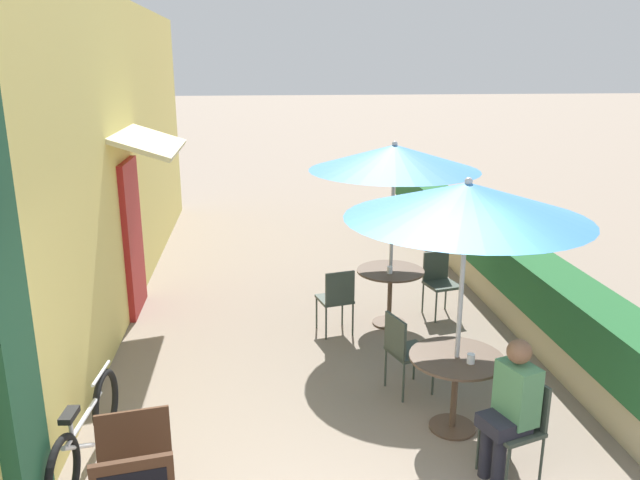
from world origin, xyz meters
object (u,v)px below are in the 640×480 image
object	(u,v)px
cafe_chair_near_right	(404,347)
bicycle_leaning	(86,434)
seated_patron_near_left	(511,404)
coffee_cup_mid	(390,270)
patio_umbrella_near	(467,201)
cafe_chair_mid_left	(337,296)
cafe_chair_near_left	(520,420)
cafe_chair_mid_right	(439,278)
patio_table_mid	(390,283)
coffee_cup_near	(471,359)
patio_table_near	(456,374)
patio_umbrella_mid	(394,158)

from	to	relation	value
cafe_chair_near_right	bicycle_leaning	bearing A→B (deg)	-90.39
seated_patron_near_left	coffee_cup_mid	xyz separation A→B (m)	(-0.33, 3.10, 0.11)
patio_umbrella_near	cafe_chair_mid_left	xyz separation A→B (m)	(-0.82, 2.22, -1.70)
cafe_chair_near_right	cafe_chair_mid_left	world-z (taller)	same
cafe_chair_mid_left	bicycle_leaning	distance (m)	3.50
cafe_chair_near_left	cafe_chair_mid_right	distance (m)	3.46
patio_umbrella_near	cafe_chair_near_left	world-z (taller)	patio_umbrella_near
cafe_chair_mid_right	cafe_chair_near_right	bearing A→B (deg)	50.70
patio_umbrella_near	patio_table_mid	size ratio (longest dim) A/B	2.77
patio_table_mid	cafe_chair_near_left	bearing A→B (deg)	-82.85
cafe_chair_mid_right	coffee_cup_near	bearing A→B (deg)	65.13
patio_table_near	bicycle_leaning	xyz separation A→B (m)	(-3.29, -0.25, -0.25)
seated_patron_near_left	cafe_chair_mid_left	distance (m)	3.15
patio_umbrella_near	bicycle_leaning	world-z (taller)	patio_umbrella_near
patio_table_mid	seated_patron_near_left	bearing A→B (deg)	-84.79
cafe_chair_near_right	cafe_chair_mid_right	bearing A→B (deg)	135.85
patio_table_mid	patio_umbrella_mid	distance (m)	1.64
cafe_chair_near_left	cafe_chair_mid_left	bearing A→B (deg)	2.79
cafe_chair_mid_left	bicycle_leaning	world-z (taller)	cafe_chair_mid_left
cafe_chair_near_left	coffee_cup_mid	bearing A→B (deg)	-10.27
coffee_cup_near	cafe_chair_mid_right	bearing A→B (deg)	78.70
patio_umbrella_near	cafe_chair_near_right	world-z (taller)	patio_umbrella_near
cafe_chair_near_right	coffee_cup_mid	bearing A→B (deg)	154.74
cafe_chair_near_left	coffee_cup_mid	size ratio (longest dim) A/B	9.67
cafe_chair_near_left	bicycle_leaning	size ratio (longest dim) A/B	0.52
seated_patron_near_left	cafe_chair_near_right	xyz separation A→B (m)	(-0.53, 1.46, -0.17)
coffee_cup_near	patio_umbrella_near	bearing A→B (deg)	120.00
seated_patron_near_left	patio_table_mid	size ratio (longest dim) A/B	1.43
patio_table_mid	bicycle_leaning	size ratio (longest dim) A/B	0.52
patio_table_mid	cafe_chair_near_right	bearing A→B (deg)	-97.62
coffee_cup_mid	patio_umbrella_mid	bearing A→B (deg)	72.31
cafe_chair_near_right	patio_table_mid	xyz separation A→B (m)	(0.24, 1.76, 0.06)
cafe_chair_near_left	cafe_chair_mid_right	world-z (taller)	same
coffee_cup_near	cafe_chair_near_right	bearing A→B (deg)	115.05
seated_patron_near_left	patio_umbrella_near	bearing A→B (deg)	-2.60
cafe_chair_near_left	patio_table_mid	bearing A→B (deg)	-11.26
patio_table_near	patio_umbrella_mid	distance (m)	2.97
patio_umbrella_near	bicycle_leaning	size ratio (longest dim) A/B	1.45
seated_patron_near_left	bicycle_leaning	bearing A→B (deg)	63.52
patio_table_near	patio_umbrella_near	bearing A→B (deg)	45.00
coffee_cup_mid	bicycle_leaning	world-z (taller)	coffee_cup_mid
patio_table_mid	cafe_chair_mid_left	size ratio (longest dim) A/B	1.01
patio_table_near	bicycle_leaning	size ratio (longest dim) A/B	0.52
coffee_cup_near	coffee_cup_mid	bearing A→B (deg)	94.63
patio_table_near	patio_table_mid	world-z (taller)	same
cafe_chair_mid_right	coffee_cup_mid	size ratio (longest dim) A/B	9.67
cafe_chair_mid_right	patio_umbrella_mid	bearing A→B (deg)	5.62
cafe_chair_near_right	patio_umbrella_mid	xyz separation A→B (m)	(0.24, 1.76, 1.70)
bicycle_leaning	cafe_chair_near_left	bearing A→B (deg)	-2.30
cafe_chair_mid_left	patio_table_near	bearing A→B (deg)	-83.30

